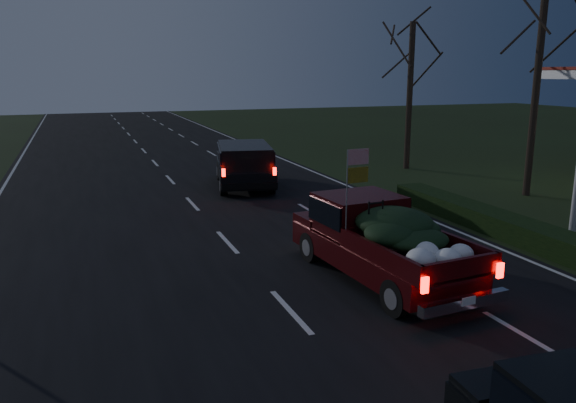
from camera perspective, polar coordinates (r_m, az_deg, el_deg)
name	(u,v)px	position (r m, az deg, el deg)	size (l,w,h in m)	color
ground	(291,312)	(11.42, 0.27, -11.18)	(120.00, 120.00, 0.00)	black
road_asphalt	(291,312)	(11.41, 0.27, -11.14)	(14.00, 120.00, 0.02)	black
hedge_row	(501,224)	(17.72, 20.83, -2.16)	(1.00, 10.00, 0.60)	black
bare_tree_mid	(542,25)	(23.36, 24.43, 16.01)	(3.60, 3.60, 8.50)	black
bare_tree_far	(411,60)	(28.19, 12.42, 13.85)	(3.60, 3.60, 7.00)	black
pickup_truck	(380,236)	(13.01, 9.34, -3.48)	(2.40, 5.35, 2.73)	#3C080A
lead_suv	(244,161)	(23.22, -4.47, 4.12)	(3.10, 5.40, 1.46)	black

